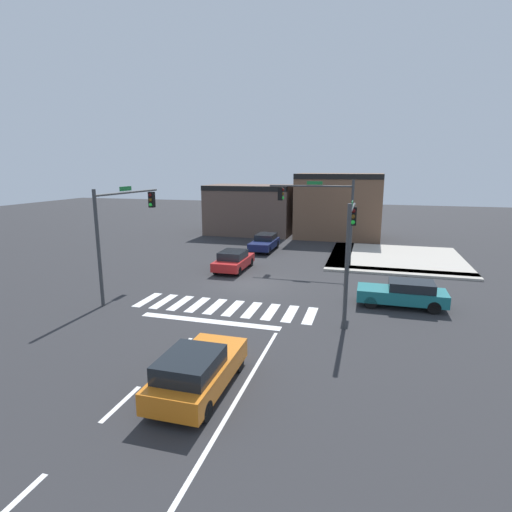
{
  "coord_description": "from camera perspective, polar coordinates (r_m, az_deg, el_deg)",
  "views": [
    {
      "loc": [
        6.93,
        -22.98,
        6.96
      ],
      "look_at": [
        0.45,
        -0.15,
        1.8
      ],
      "focal_mm": 28.47,
      "sensor_mm": 36.0,
      "label": 1
    }
  ],
  "objects": [
    {
      "name": "lane_markings",
      "position": [
        14.67,
        -9.82,
        -16.23
      ],
      "size": [
        6.8,
        18.75,
        0.01
      ],
      "color": "white",
      "rests_on": "ground_plane"
    },
    {
      "name": "traffic_signal_northeast",
      "position": [
        29.29,
        9.04,
        6.9
      ],
      "size": [
        5.98,
        0.32,
        6.17
      ],
      "rotation": [
        0.0,
        0.0,
        3.14
      ],
      "color": "#383A3D",
      "rests_on": "ground_plane"
    },
    {
      "name": "traffic_signal_southeast",
      "position": [
        19.37,
        13.11,
        2.65
      ],
      "size": [
        0.32,
        4.87,
        5.52
      ],
      "rotation": [
        0.0,
        0.0,
        1.57
      ],
      "color": "#383A3D",
      "rests_on": "ground_plane"
    },
    {
      "name": "car_teal",
      "position": [
        22.06,
        20.02,
        -4.96
      ],
      "size": [
        4.37,
        1.71,
        1.36
      ],
      "rotation": [
        0.0,
        0.0,
        3.14
      ],
      "color": "#196B70",
      "rests_on": "ground_plane"
    },
    {
      "name": "storefront_row",
      "position": [
        42.66,
        5.89,
        6.81
      ],
      "size": [
        17.94,
        5.95,
        6.42
      ],
      "color": "brown",
      "rests_on": "ground_plane"
    },
    {
      "name": "traffic_signal_southwest",
      "position": [
        23.47,
        -18.08,
        4.98
      ],
      "size": [
        0.32,
        6.07,
        5.97
      ],
      "rotation": [
        0.0,
        0.0,
        1.57
      ],
      "color": "#383A3D",
      "rests_on": "ground_plane"
    },
    {
      "name": "car_navy",
      "position": [
        34.78,
        1.23,
        1.94
      ],
      "size": [
        1.77,
        4.25,
        1.39
      ],
      "rotation": [
        0.0,
        0.0,
        -1.57
      ],
      "color": "#141E4C",
      "rests_on": "ground_plane"
    },
    {
      "name": "crosswalk_near",
      "position": [
        20.92,
        -4.49,
        -7.19
      ],
      "size": [
        9.29,
        2.41,
        0.01
      ],
      "color": "silver",
      "rests_on": "ground_plane"
    },
    {
      "name": "bike_detector_marking",
      "position": [
        16.95,
        -3.86,
        -11.98
      ],
      "size": [
        1.15,
        1.15,
        0.01
      ],
      "color": "yellow",
      "rests_on": "ground_plane"
    },
    {
      "name": "car_orange",
      "position": [
        13.33,
        -8.26,
        -15.64
      ],
      "size": [
        1.84,
        4.38,
        1.49
      ],
      "rotation": [
        0.0,
        0.0,
        1.57
      ],
      "color": "orange",
      "rests_on": "ground_plane"
    },
    {
      "name": "ground_plane",
      "position": [
        24.99,
        -0.91,
        -3.91
      ],
      "size": [
        120.0,
        120.0,
        0.0
      ],
      "primitive_type": "plane",
      "color": "#2B2B2D"
    },
    {
      "name": "curb_corner_northeast",
      "position": [
        33.16,
        18.17,
        -0.34
      ],
      "size": [
        10.0,
        10.6,
        0.15
      ],
      "color": "#B2AA9E",
      "rests_on": "ground_plane"
    },
    {
      "name": "car_red",
      "position": [
        28.09,
        -3.18,
        -0.61
      ],
      "size": [
        1.83,
        4.13,
        1.39
      ],
      "rotation": [
        0.0,
        0.0,
        -1.57
      ],
      "color": "red",
      "rests_on": "ground_plane"
    }
  ]
}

